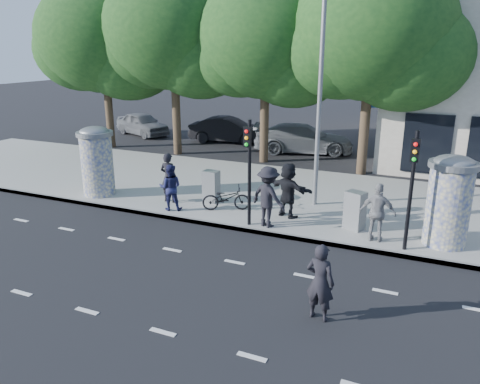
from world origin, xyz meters
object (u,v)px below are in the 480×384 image
at_px(ped_c, 170,187).
at_px(car_left, 142,124).
at_px(cabinet_left, 211,186).
at_px(ad_column_right, 449,199).
at_px(man_road, 320,282).
at_px(cabinet_right, 355,210).
at_px(car_right, 303,138).
at_px(car_mid, 228,130).
at_px(bicycle, 226,198).
at_px(ped_d, 268,197).
at_px(ped_f, 288,190).
at_px(ad_column_left, 97,159).
at_px(street_lamp, 320,74).
at_px(traffic_pole_far, 412,179).
at_px(ped_e, 378,213).
at_px(traffic_pole_near, 249,162).
at_px(ped_b, 169,178).

xyz_separation_m(ped_c, car_left, (-9.95, 12.43, -0.23)).
xyz_separation_m(ped_c, cabinet_left, (0.89, 1.38, -0.23)).
distance_m(ad_column_right, man_road, 5.65).
bearing_deg(cabinet_right, car_right, 137.33).
relative_size(cabinet_right, car_mid, 0.26).
bearing_deg(car_mid, ad_column_right, -142.70).
distance_m(man_road, bicycle, 7.00).
xyz_separation_m(ped_d, ped_f, (0.30, 1.10, -0.05)).
height_order(bicycle, cabinet_left, cabinet_left).
bearing_deg(ad_column_left, car_right, 66.19).
height_order(street_lamp, car_left, street_lamp).
distance_m(cabinet_left, car_mid, 11.99).
bearing_deg(bicycle, car_mid, -1.54).
height_order(bicycle, cabinet_right, cabinet_right).
bearing_deg(ped_f, street_lamp, -85.07).
height_order(ped_c, ped_d, ped_d).
height_order(ad_column_right, car_right, ad_column_right).
distance_m(traffic_pole_far, ped_e, 1.51).
xyz_separation_m(ped_e, car_mid, (-10.67, 12.42, -0.26)).
relative_size(street_lamp, car_right, 1.47).
bearing_deg(ped_d, bicycle, -3.61).
bearing_deg(car_mid, car_left, 81.17).
bearing_deg(ped_d, traffic_pole_near, 36.82).
bearing_deg(traffic_pole_far, bicycle, 170.47).
height_order(ped_b, car_left, ped_b).
bearing_deg(traffic_pole_far, car_left, 144.51).
relative_size(ad_column_right, traffic_pole_near, 0.78).
bearing_deg(traffic_pole_far, ped_c, 177.98).
relative_size(traffic_pole_far, cabinet_right, 2.78).
bearing_deg(car_left, man_road, -114.01).
relative_size(ped_b, ped_d, 0.94).
relative_size(ped_b, ped_e, 1.04).
xyz_separation_m(cabinet_left, cabinet_right, (5.37, -0.61, 0.03)).
height_order(ad_column_right, car_mid, ad_column_right).
xyz_separation_m(ped_f, cabinet_right, (2.28, -0.23, -0.32)).
bearing_deg(bicycle, cabinet_right, -116.15).
xyz_separation_m(traffic_pole_near, street_lamp, (1.40, 2.84, 2.56)).
xyz_separation_m(cabinet_left, car_right, (0.50, 10.16, 0.05)).
relative_size(traffic_pole_far, man_road, 1.94).
bearing_deg(traffic_pole_far, car_right, 118.79).
distance_m(ped_f, car_right, 10.87).
height_order(traffic_pole_far, car_right, traffic_pole_far).
distance_m(traffic_pole_near, street_lamp, 4.07).
distance_m(ped_c, car_left, 15.92).
relative_size(ad_column_left, man_road, 1.52).
height_order(traffic_pole_near, car_right, traffic_pole_near).
relative_size(ad_column_right, bicycle, 1.58).
bearing_deg(traffic_pole_near, man_road, -50.70).
bearing_deg(ad_column_right, traffic_pole_near, -171.11).
relative_size(street_lamp, car_left, 1.84).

